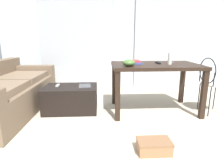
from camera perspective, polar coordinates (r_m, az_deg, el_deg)
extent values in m
plane|color=beige|center=(2.82, 8.20, -10.55)|extent=(7.46, 7.46, 0.00)
cube|color=silver|center=(4.51, 3.76, 14.51)|extent=(5.64, 0.10, 2.44)
cube|color=#B2B7BC|center=(4.43, -10.49, 11.83)|extent=(1.69, 0.03, 2.06)
cube|color=#B2B7BC|center=(4.68, 17.38, 11.53)|extent=(1.69, 0.03, 2.06)
cube|color=brown|center=(3.40, -29.03, -4.03)|extent=(0.98, 2.12, 0.44)
cube|color=brown|center=(4.16, -23.59, 3.97)|extent=(0.91, 0.23, 0.19)
cube|color=#7D664F|center=(3.68, -25.83, 1.91)|extent=(0.69, 0.83, 0.10)
cube|color=black|center=(3.12, -12.46, -4.34)|extent=(0.84, 0.57, 0.41)
cube|color=black|center=(3.01, 13.17, 5.58)|extent=(1.35, 0.84, 0.05)
cube|color=black|center=(2.62, 1.73, -3.88)|extent=(0.07, 0.07, 0.72)
cube|color=black|center=(3.00, 26.30, -3.07)|extent=(0.07, 0.07, 0.72)
cube|color=black|center=(3.33, 0.65, -0.07)|extent=(0.07, 0.07, 0.72)
cube|color=black|center=(3.63, 20.72, 0.19)|extent=(0.07, 0.07, 0.72)
cylinder|color=silver|center=(3.29, 28.86, 0.00)|extent=(0.40, 0.40, 0.02)
cylinder|color=black|center=(3.54, 28.96, -3.16)|extent=(0.02, 0.02, 0.46)
cylinder|color=black|center=(3.16, 27.76, -4.89)|extent=(0.02, 0.02, 0.46)
cylinder|color=black|center=(3.38, 25.09, -3.45)|extent=(0.02, 0.02, 0.46)
torus|color=black|center=(3.17, 27.23, 3.64)|extent=(0.04, 0.40, 0.40)
cylinder|color=black|center=(3.05, 28.81, 1.17)|extent=(0.02, 0.02, 0.20)
cylinder|color=black|center=(3.33, 25.41, 2.45)|extent=(0.02, 0.02, 0.20)
cylinder|color=beige|center=(2.98, 17.35, 7.41)|extent=(0.06, 0.06, 0.17)
cylinder|color=beige|center=(2.97, 17.51, 9.65)|extent=(0.02, 0.02, 0.06)
ellipsoid|color=#477033|center=(2.67, 5.21, 6.50)|extent=(0.18, 0.18, 0.10)
cube|color=#33519E|center=(3.00, 7.24, 6.51)|extent=(0.16, 0.28, 0.02)
cube|color=red|center=(3.00, 7.04, 6.98)|extent=(0.16, 0.24, 0.02)
cube|color=black|center=(3.06, 13.96, 6.33)|extent=(0.05, 0.16, 0.02)
cube|color=#9EA0A5|center=(3.25, 18.08, 6.33)|extent=(0.04, 0.07, 0.00)
torus|color=#262628|center=(3.29, 17.40, 6.45)|extent=(0.03, 0.03, 0.00)
cube|color=#9EA0A5|center=(3.24, 17.95, 6.32)|extent=(0.02, 0.07, 0.00)
torus|color=#262628|center=(3.29, 17.47, 6.45)|extent=(0.03, 0.03, 0.00)
cube|color=#B7B7B2|center=(3.15, -16.33, -0.40)|extent=(0.05, 0.15, 0.02)
cube|color=#4C4C51|center=(3.03, -8.36, -0.58)|extent=(0.21, 0.27, 0.01)
cube|color=#996B47|center=(2.08, 12.75, -18.43)|extent=(0.34, 0.21, 0.11)
cube|color=brown|center=(2.05, 12.85, -16.80)|extent=(0.35, 0.21, 0.02)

